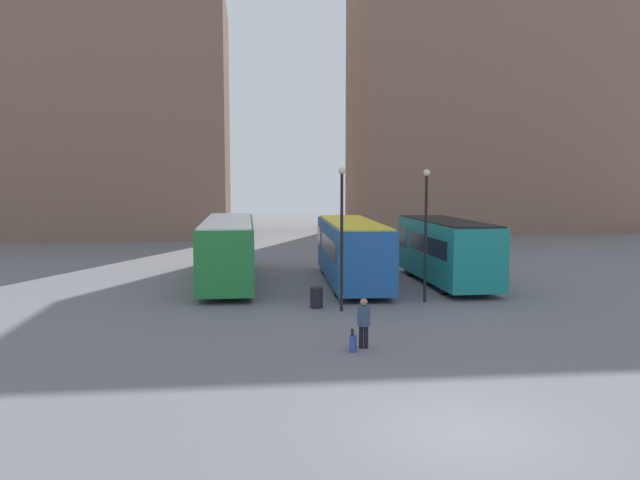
{
  "coord_description": "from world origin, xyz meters",
  "views": [
    {
      "loc": [
        -4.44,
        -12.03,
        5.26
      ],
      "look_at": [
        -1.23,
        15.54,
        2.54
      ],
      "focal_mm": 35.0,
      "sensor_mm": 36.0,
      "label": 1
    }
  ],
  "objects_px": {
    "lamp_post_1": "(426,225)",
    "trash_bin": "(317,298)",
    "bus_0": "(228,248)",
    "bus_1": "(351,249)",
    "lamp_post_0": "(342,227)",
    "suitcase": "(353,343)",
    "traveler": "(364,319)",
    "bus_2": "(446,249)"
  },
  "relations": [
    {
      "from": "traveler",
      "to": "trash_bin",
      "type": "xyz_separation_m",
      "value": [
        -0.78,
        6.24,
        -0.51
      ]
    },
    {
      "from": "traveler",
      "to": "trash_bin",
      "type": "distance_m",
      "value": 6.31
    },
    {
      "from": "suitcase",
      "to": "trash_bin",
      "type": "bearing_deg",
      "value": 23.9
    },
    {
      "from": "bus_0",
      "to": "traveler",
      "type": "relative_size",
      "value": 7.65
    },
    {
      "from": "bus_1",
      "to": "suitcase",
      "type": "height_order",
      "value": "bus_1"
    },
    {
      "from": "lamp_post_0",
      "to": "trash_bin",
      "type": "relative_size",
      "value": 6.73
    },
    {
      "from": "bus_0",
      "to": "bus_1",
      "type": "relative_size",
      "value": 1.11
    },
    {
      "from": "suitcase",
      "to": "lamp_post_0",
      "type": "height_order",
      "value": "lamp_post_0"
    },
    {
      "from": "bus_2",
      "to": "suitcase",
      "type": "relative_size",
      "value": 12.46
    },
    {
      "from": "bus_1",
      "to": "lamp_post_1",
      "type": "relative_size",
      "value": 1.92
    },
    {
      "from": "lamp_post_1",
      "to": "bus_1",
      "type": "bearing_deg",
      "value": 114.07
    },
    {
      "from": "traveler",
      "to": "lamp_post_1",
      "type": "distance_m",
      "value": 8.3
    },
    {
      "from": "trash_bin",
      "to": "traveler",
      "type": "bearing_deg",
      "value": -82.85
    },
    {
      "from": "trash_bin",
      "to": "bus_0",
      "type": "bearing_deg",
      "value": 118.12
    },
    {
      "from": "suitcase",
      "to": "lamp_post_0",
      "type": "distance_m",
      "value": 6.6
    },
    {
      "from": "bus_2",
      "to": "bus_1",
      "type": "bearing_deg",
      "value": 80.96
    },
    {
      "from": "bus_0",
      "to": "suitcase",
      "type": "bearing_deg",
      "value": -163.06
    },
    {
      "from": "lamp_post_1",
      "to": "trash_bin",
      "type": "distance_m",
      "value": 5.59
    },
    {
      "from": "traveler",
      "to": "suitcase",
      "type": "bearing_deg",
      "value": 151.06
    },
    {
      "from": "lamp_post_0",
      "to": "bus_2",
      "type": "bearing_deg",
      "value": 43.87
    },
    {
      "from": "suitcase",
      "to": "lamp_post_0",
      "type": "relative_size",
      "value": 0.13
    },
    {
      "from": "bus_1",
      "to": "bus_0",
      "type": "bearing_deg",
      "value": 80.9
    },
    {
      "from": "bus_2",
      "to": "lamp_post_0",
      "type": "xyz_separation_m",
      "value": [
        -6.2,
        -5.96,
        1.63
      ]
    },
    {
      "from": "traveler",
      "to": "bus_2",
      "type": "bearing_deg",
      "value": -8.48
    },
    {
      "from": "bus_0",
      "to": "bus_2",
      "type": "height_order",
      "value": "bus_2"
    },
    {
      "from": "bus_2",
      "to": "lamp_post_0",
      "type": "distance_m",
      "value": 8.75
    },
    {
      "from": "traveler",
      "to": "suitcase",
      "type": "distance_m",
      "value": 0.85
    },
    {
      "from": "bus_2",
      "to": "lamp_post_1",
      "type": "relative_size",
      "value": 1.62
    },
    {
      "from": "bus_0",
      "to": "bus_2",
      "type": "distance_m",
      "value": 11.02
    },
    {
      "from": "lamp_post_0",
      "to": "trash_bin",
      "type": "bearing_deg",
      "value": 139.63
    },
    {
      "from": "bus_0",
      "to": "trash_bin",
      "type": "distance_m",
      "value": 8.08
    },
    {
      "from": "lamp_post_1",
      "to": "trash_bin",
      "type": "height_order",
      "value": "lamp_post_1"
    },
    {
      "from": "bus_1",
      "to": "traveler",
      "type": "relative_size",
      "value": 6.91
    },
    {
      "from": "bus_0",
      "to": "bus_2",
      "type": "bearing_deg",
      "value": -99.68
    },
    {
      "from": "traveler",
      "to": "suitcase",
      "type": "height_order",
      "value": "traveler"
    },
    {
      "from": "lamp_post_1",
      "to": "bus_2",
      "type": "bearing_deg",
      "value": 62.34
    },
    {
      "from": "bus_1",
      "to": "suitcase",
      "type": "relative_size",
      "value": 14.78
    },
    {
      "from": "bus_1",
      "to": "lamp_post_1",
      "type": "bearing_deg",
      "value": -154.07
    },
    {
      "from": "bus_0",
      "to": "bus_1",
      "type": "xyz_separation_m",
      "value": [
        6.17,
        -1.19,
        -0.04
      ]
    },
    {
      "from": "lamp_post_0",
      "to": "bus_1",
      "type": "bearing_deg",
      "value": 77.2
    },
    {
      "from": "bus_1",
      "to": "suitcase",
      "type": "xyz_separation_m",
      "value": [
        -2.03,
        -12.42,
        -1.46
      ]
    },
    {
      "from": "suitcase",
      "to": "traveler",
      "type": "bearing_deg",
      "value": -28.94
    }
  ]
}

